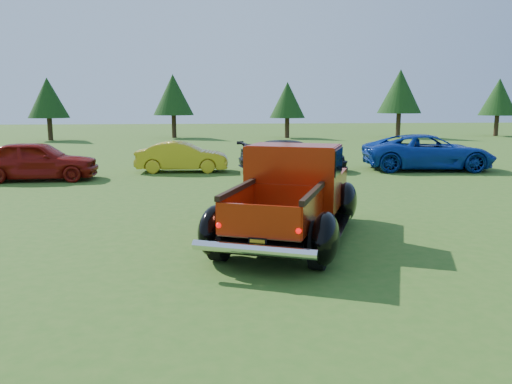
{
  "coord_description": "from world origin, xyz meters",
  "views": [
    {
      "loc": [
        -0.62,
        -9.65,
        2.66
      ],
      "look_at": [
        0.4,
        0.2,
        0.91
      ],
      "focal_mm": 35.0,
      "sensor_mm": 36.0,
      "label": 1
    }
  ],
  "objects_px": {
    "tree_mid_right": "(287,100)",
    "show_car_grey": "(294,156)",
    "tree_far_east": "(499,97)",
    "show_car_yellow": "(182,157)",
    "tree_east": "(400,91)",
    "pickup_truck": "(293,193)",
    "tree_mid_left": "(173,95)",
    "show_car_blue": "(428,152)",
    "show_car_red": "(37,160)",
    "tree_west": "(48,98)"
  },
  "relations": [
    {
      "from": "tree_east",
      "to": "show_car_yellow",
      "type": "distance_m",
      "value": 25.51
    },
    {
      "from": "tree_east",
      "to": "show_car_grey",
      "type": "height_order",
      "value": "tree_east"
    },
    {
      "from": "tree_west",
      "to": "show_car_yellow",
      "type": "relative_size",
      "value": 1.27
    },
    {
      "from": "tree_mid_right",
      "to": "show_car_blue",
      "type": "xyz_separation_m",
      "value": [
        2.5,
        -20.11,
        -2.25
      ]
    },
    {
      "from": "tree_far_east",
      "to": "show_car_grey",
      "type": "distance_m",
      "value": 29.68
    },
    {
      "from": "tree_mid_left",
      "to": "tree_east",
      "type": "bearing_deg",
      "value": -4.76
    },
    {
      "from": "pickup_truck",
      "to": "show_car_yellow",
      "type": "xyz_separation_m",
      "value": [
        -2.67,
        10.08,
        -0.29
      ]
    },
    {
      "from": "tree_far_east",
      "to": "show_car_yellow",
      "type": "bearing_deg",
      "value": -141.59
    },
    {
      "from": "show_car_red",
      "to": "show_car_blue",
      "type": "xyz_separation_m",
      "value": [
        15.0,
        1.33,
        0.02
      ]
    },
    {
      "from": "pickup_truck",
      "to": "show_car_yellow",
      "type": "relative_size",
      "value": 1.48
    },
    {
      "from": "tree_mid_right",
      "to": "show_car_grey",
      "type": "distance_m",
      "value": 20.59
    },
    {
      "from": "show_car_blue",
      "to": "tree_far_east",
      "type": "bearing_deg",
      "value": -30.51
    },
    {
      "from": "tree_mid_left",
      "to": "show_car_red",
      "type": "distance_m",
      "value": 22.87
    },
    {
      "from": "tree_west",
      "to": "show_car_grey",
      "type": "distance_m",
      "value": 24.45
    },
    {
      "from": "tree_mid_left",
      "to": "tree_far_east",
      "type": "relative_size",
      "value": 1.04
    },
    {
      "from": "tree_west",
      "to": "show_car_blue",
      "type": "bearing_deg",
      "value": -43.0
    },
    {
      "from": "tree_mid_right",
      "to": "tree_east",
      "type": "height_order",
      "value": "tree_east"
    },
    {
      "from": "tree_mid_right",
      "to": "show_car_blue",
      "type": "distance_m",
      "value": 20.39
    },
    {
      "from": "tree_mid_right",
      "to": "show_car_red",
      "type": "height_order",
      "value": "tree_mid_right"
    },
    {
      "from": "show_car_blue",
      "to": "tree_west",
      "type": "bearing_deg",
      "value": 53.43
    },
    {
      "from": "tree_mid_left",
      "to": "pickup_truck",
      "type": "height_order",
      "value": "tree_mid_left"
    },
    {
      "from": "tree_mid_right",
      "to": "pickup_truck",
      "type": "relative_size",
      "value": 0.83
    },
    {
      "from": "tree_far_east",
      "to": "pickup_truck",
      "type": "bearing_deg",
      "value": -127.0
    },
    {
      "from": "tree_mid_right",
      "to": "show_car_yellow",
      "type": "relative_size",
      "value": 1.22
    },
    {
      "from": "tree_mid_left",
      "to": "show_car_yellow",
      "type": "xyz_separation_m",
      "value": [
        1.5,
        -20.72,
        -2.79
      ]
    },
    {
      "from": "tree_west",
      "to": "tree_mid_left",
      "type": "distance_m",
      "value": 9.22
    },
    {
      "from": "tree_mid_left",
      "to": "tree_far_east",
      "type": "bearing_deg",
      "value": -1.06
    },
    {
      "from": "tree_east",
      "to": "tree_mid_left",
      "type": "bearing_deg",
      "value": 175.24
    },
    {
      "from": "tree_east",
      "to": "pickup_truck",
      "type": "distance_m",
      "value": 32.52
    },
    {
      "from": "show_car_yellow",
      "to": "pickup_truck",
      "type": "bearing_deg",
      "value": -162.19
    },
    {
      "from": "pickup_truck",
      "to": "show_car_blue",
      "type": "bearing_deg",
      "value": 75.09
    },
    {
      "from": "show_car_red",
      "to": "show_car_blue",
      "type": "relative_size",
      "value": 0.79
    },
    {
      "from": "tree_mid_right",
      "to": "tree_far_east",
      "type": "height_order",
      "value": "tree_far_east"
    },
    {
      "from": "tree_west",
      "to": "tree_mid_right",
      "type": "relative_size",
      "value": 1.05
    },
    {
      "from": "tree_east",
      "to": "show_car_yellow",
      "type": "height_order",
      "value": "tree_east"
    },
    {
      "from": "tree_far_east",
      "to": "pickup_truck",
      "type": "height_order",
      "value": "tree_far_east"
    },
    {
      "from": "tree_mid_left",
      "to": "show_car_grey",
      "type": "distance_m",
      "value": 22.2
    },
    {
      "from": "tree_far_east",
      "to": "show_car_grey",
      "type": "relative_size",
      "value": 1.1
    },
    {
      "from": "tree_east",
      "to": "tree_far_east",
      "type": "xyz_separation_m",
      "value": [
        9.0,
        1.0,
        -0.41
      ]
    },
    {
      "from": "show_car_red",
      "to": "pickup_truck",
      "type": "bearing_deg",
      "value": -138.66
    },
    {
      "from": "tree_west",
      "to": "tree_mid_left",
      "type": "relative_size",
      "value": 0.92
    },
    {
      "from": "show_car_yellow",
      "to": "show_car_blue",
      "type": "xyz_separation_m",
      "value": [
        10.0,
        -0.4,
        0.13
      ]
    },
    {
      "from": "tree_mid_left",
      "to": "show_car_blue",
      "type": "relative_size",
      "value": 0.96
    },
    {
      "from": "tree_east",
      "to": "show_car_yellow",
      "type": "xyz_separation_m",
      "value": [
        -16.5,
        -19.22,
        -3.06
      ]
    },
    {
      "from": "tree_east",
      "to": "show_car_red",
      "type": "distance_m",
      "value": 30.16
    },
    {
      "from": "tree_mid_left",
      "to": "show_car_red",
      "type": "relative_size",
      "value": 1.21
    },
    {
      "from": "tree_east",
      "to": "show_car_red",
      "type": "relative_size",
      "value": 1.31
    },
    {
      "from": "tree_mid_right",
      "to": "show_car_grey",
      "type": "xyz_separation_m",
      "value": [
        -3.09,
        -20.22,
        -2.34
      ]
    },
    {
      "from": "show_car_yellow",
      "to": "show_car_blue",
      "type": "height_order",
      "value": "show_car_blue"
    },
    {
      "from": "tree_mid_right",
      "to": "tree_east",
      "type": "bearing_deg",
      "value": -3.18
    }
  ]
}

